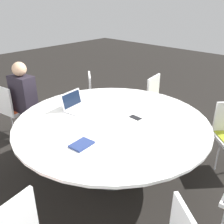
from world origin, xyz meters
name	(u,v)px	position (x,y,z in m)	size (l,w,h in m)	color
ground_plane	(112,174)	(0.00, 0.00, 0.00)	(16.00, 16.00, 0.00)	black
conference_table	(112,126)	(0.00, 0.00, 0.68)	(2.18, 2.18, 0.76)	#333333
chair_0	(12,106)	(1.78, 0.34, 0.51)	(0.50, 0.48, 0.86)	white
chair_6	(160,98)	(0.31, -1.48, 0.51)	(0.48, 0.50, 0.86)	white
chair_7	(98,94)	(1.20, -0.92, 0.51)	(0.61, 0.60, 0.86)	white
person_0	(24,96)	(1.55, 0.22, 0.71)	(0.39, 0.30, 1.21)	#231E28
laptop	(75,105)	(0.54, 0.08, 0.81)	(0.28, 0.36, 0.21)	silver
spiral_notebook	(82,144)	(-0.15, 0.58, 0.77)	(0.17, 0.22, 0.02)	navy
cell_phone	(135,118)	(-0.16, -0.22, 0.76)	(0.14, 0.08, 0.01)	black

